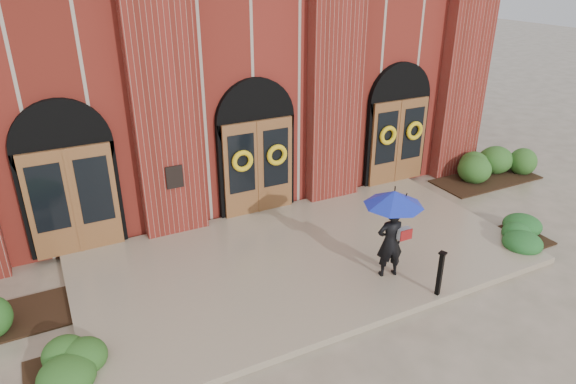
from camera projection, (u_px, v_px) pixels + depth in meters
ground at (308, 264)px, 11.63m from camera, size 90.00×90.00×0.00m
landing at (305, 258)px, 11.72m from camera, size 10.00×5.30×0.15m
church_building at (184, 50)px, 17.29m from camera, size 16.20×12.53×7.00m
man_with_umbrella at (393, 217)px, 10.42m from camera, size 1.47×1.47×1.96m
metal_post at (440, 273)px, 10.13m from camera, size 0.17×0.17×0.98m
hedge_wall_right at (488, 168)px, 15.87m from camera, size 3.11×1.25×0.80m
hedge_front_left at (74, 364)px, 8.40m from camera, size 1.45×1.25×0.51m
hedge_front_right at (517, 231)px, 12.56m from camera, size 1.29×1.11×0.46m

